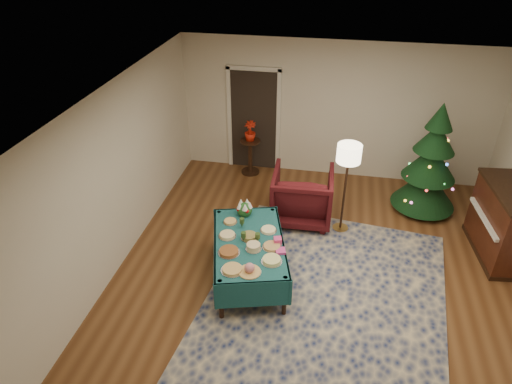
% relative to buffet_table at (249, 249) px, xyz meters
% --- Properties ---
extents(room_shell, '(7.00, 7.00, 7.00)m').
position_rel_buffet_table_xyz_m(room_shell, '(1.00, -0.08, 0.82)').
color(room_shell, '#593319').
rests_on(room_shell, ground).
extents(doorway, '(1.08, 0.04, 2.16)m').
position_rel_buffet_table_xyz_m(doorway, '(-0.60, 3.40, 0.56)').
color(doorway, black).
rests_on(doorway, ground).
extents(rug, '(3.68, 4.55, 0.02)m').
position_rel_buffet_table_xyz_m(rug, '(1.13, -0.38, -0.52)').
color(rug, navy).
rests_on(rug, ground).
extents(buffet_table, '(1.42, 1.91, 0.67)m').
position_rel_buffet_table_xyz_m(buffet_table, '(0.00, 0.00, 0.00)').
color(buffet_table, black).
rests_on(buffet_table, ground).
extents(platter_0, '(0.30, 0.30, 0.04)m').
position_rel_buffet_table_xyz_m(platter_0, '(-0.09, -0.64, 0.15)').
color(platter_0, silver).
rests_on(platter_0, buffet_table).
extents(platter_1, '(0.30, 0.30, 0.14)m').
position_rel_buffet_table_xyz_m(platter_1, '(0.14, -0.63, 0.19)').
color(platter_1, silver).
rests_on(platter_1, buffet_table).
extents(platter_2, '(0.28, 0.28, 0.06)m').
position_rel_buffet_table_xyz_m(platter_2, '(0.39, -0.37, 0.16)').
color(platter_2, silver).
rests_on(platter_2, buffet_table).
extents(platter_3, '(0.31, 0.31, 0.05)m').
position_rel_buffet_table_xyz_m(platter_3, '(-0.22, -0.30, 0.15)').
color(platter_3, silver).
rests_on(platter_3, buffet_table).
extents(platter_4, '(0.22, 0.22, 0.09)m').
position_rel_buffet_table_xyz_m(platter_4, '(0.10, -0.16, 0.18)').
color(platter_4, silver).
rests_on(platter_4, buffet_table).
extents(platter_5, '(0.27, 0.27, 0.04)m').
position_rel_buffet_table_xyz_m(platter_5, '(0.34, -0.07, 0.15)').
color(platter_5, silver).
rests_on(platter_5, buffet_table).
extents(platter_6, '(0.25, 0.25, 0.05)m').
position_rel_buffet_table_xyz_m(platter_6, '(-0.33, 0.05, 0.15)').
color(platter_6, silver).
rests_on(platter_6, buffet_table).
extents(platter_7, '(0.25, 0.25, 0.06)m').
position_rel_buffet_table_xyz_m(platter_7, '(-0.01, 0.07, 0.16)').
color(platter_7, silver).
rests_on(platter_7, buffet_table).
extents(platter_8, '(0.25, 0.25, 0.04)m').
position_rel_buffet_table_xyz_m(platter_8, '(0.23, 0.30, 0.15)').
color(platter_8, silver).
rests_on(platter_8, buffet_table).
extents(platter_9, '(0.21, 0.21, 0.04)m').
position_rel_buffet_table_xyz_m(platter_9, '(-0.37, 0.39, 0.15)').
color(platter_9, silver).
rests_on(platter_9, buffet_table).
extents(goblet_0, '(0.07, 0.07, 0.16)m').
position_rel_buffet_table_xyz_m(goblet_0, '(-0.17, 0.31, 0.22)').
color(goblet_0, '#2D471E').
rests_on(goblet_0, buffet_table).
extents(goblet_1, '(0.07, 0.07, 0.16)m').
position_rel_buffet_table_xyz_m(goblet_1, '(0.13, -0.00, 0.22)').
color(goblet_1, '#2D471E').
rests_on(goblet_1, buffet_table).
extents(goblet_2, '(0.07, 0.07, 0.16)m').
position_rel_buffet_table_xyz_m(goblet_2, '(-0.07, -0.01, 0.22)').
color(goblet_2, '#2D471E').
rests_on(goblet_2, buffet_table).
extents(napkin_stack, '(0.16, 0.16, 0.04)m').
position_rel_buffet_table_xyz_m(napkin_stack, '(0.47, -0.15, 0.15)').
color(napkin_stack, '#D53B8B').
rests_on(napkin_stack, buffet_table).
extents(gift_box, '(0.13, 0.13, 0.09)m').
position_rel_buffet_table_xyz_m(gift_box, '(0.40, 0.04, 0.18)').
color(gift_box, '#D93C7C').
rests_on(gift_box, buffet_table).
extents(centerpiece, '(0.24, 0.24, 0.28)m').
position_rel_buffet_table_xyz_m(centerpiece, '(-0.20, 0.64, 0.25)').
color(centerpiece, '#1E4C1E').
rests_on(centerpiece, buffet_table).
extents(armchair, '(1.04, 0.98, 1.04)m').
position_rel_buffet_table_xyz_m(armchair, '(0.59, 1.66, -0.02)').
color(armchair, '#420E12').
rests_on(armchair, ground).
extents(floor_lamp, '(0.38, 0.38, 1.59)m').
position_rel_buffet_table_xyz_m(floor_lamp, '(1.29, 1.48, 0.81)').
color(floor_lamp, '#A57F3F').
rests_on(floor_lamp, ground).
extents(side_table, '(0.41, 0.41, 0.73)m').
position_rel_buffet_table_xyz_m(side_table, '(-0.62, 3.12, -0.18)').
color(side_table, black).
rests_on(side_table, ground).
extents(potted_plant, '(0.23, 0.40, 0.23)m').
position_rel_buffet_table_xyz_m(potted_plant, '(-0.62, 3.12, 0.31)').
color(potted_plant, red).
rests_on(potted_plant, side_table).
extents(christmas_tree, '(1.42, 1.42, 2.03)m').
position_rel_buffet_table_xyz_m(christmas_tree, '(2.71, 2.40, 0.38)').
color(christmas_tree, black).
rests_on(christmas_tree, ground).
extents(piano, '(0.77, 1.41, 1.17)m').
position_rel_buffet_table_xyz_m(piano, '(3.70, 1.27, 0.04)').
color(piano, black).
rests_on(piano, ground).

